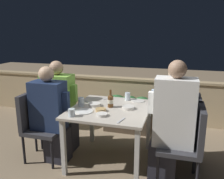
{
  "coord_description": "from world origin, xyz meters",
  "views": [
    {
      "loc": [
        0.81,
        -2.69,
        1.67
      ],
      "look_at": [
        0.0,
        0.08,
        0.95
      ],
      "focal_mm": 38.0,
      "sensor_mm": 36.0,
      "label": 1
    }
  ],
  "objects_px": {
    "chair_right_near": "(190,139)",
    "beer_bottle": "(111,101)",
    "chair_right_far": "(188,125)",
    "person_green_blouse": "(60,106)",
    "person_blue_shirt": "(171,116)",
    "chair_left_near": "(38,120)",
    "person_white_polo": "(171,123)",
    "potted_plant": "(48,100)",
    "person_navy_jumper": "(51,115)",
    "chair_left_far": "(48,112)"
  },
  "relations": [
    {
      "from": "chair_left_near",
      "to": "potted_plant",
      "type": "bearing_deg",
      "value": 113.44
    },
    {
      "from": "chair_left_far",
      "to": "chair_right_far",
      "type": "distance_m",
      "value": 1.92
    },
    {
      "from": "person_navy_jumper",
      "to": "potted_plant",
      "type": "bearing_deg",
      "value": 123.24
    },
    {
      "from": "person_green_blouse",
      "to": "chair_right_far",
      "type": "height_order",
      "value": "person_green_blouse"
    },
    {
      "from": "person_green_blouse",
      "to": "beer_bottle",
      "type": "xyz_separation_m",
      "value": [
        0.77,
        -0.11,
        0.18
      ]
    },
    {
      "from": "person_navy_jumper",
      "to": "chair_right_far",
      "type": "xyz_separation_m",
      "value": [
        1.67,
        0.38,
        -0.1
      ]
    },
    {
      "from": "person_green_blouse",
      "to": "person_blue_shirt",
      "type": "relative_size",
      "value": 1.01
    },
    {
      "from": "person_green_blouse",
      "to": "potted_plant",
      "type": "distance_m",
      "value": 0.84
    },
    {
      "from": "chair_left_near",
      "to": "person_green_blouse",
      "type": "distance_m",
      "value": 0.38
    },
    {
      "from": "person_green_blouse",
      "to": "potted_plant",
      "type": "height_order",
      "value": "person_green_blouse"
    },
    {
      "from": "chair_right_near",
      "to": "person_white_polo",
      "type": "bearing_deg",
      "value": 180.0
    },
    {
      "from": "person_white_polo",
      "to": "chair_right_far",
      "type": "height_order",
      "value": "person_white_polo"
    },
    {
      "from": "person_blue_shirt",
      "to": "chair_right_near",
      "type": "bearing_deg",
      "value": -60.38
    },
    {
      "from": "chair_left_near",
      "to": "chair_right_far",
      "type": "distance_m",
      "value": 1.91
    },
    {
      "from": "person_white_polo",
      "to": "person_navy_jumper",
      "type": "bearing_deg",
      "value": 179.75
    },
    {
      "from": "chair_left_far",
      "to": "beer_bottle",
      "type": "relative_size",
      "value": 3.99
    },
    {
      "from": "person_navy_jumper",
      "to": "beer_bottle",
      "type": "xyz_separation_m",
      "value": [
        0.72,
        0.22,
        0.19
      ]
    },
    {
      "from": "chair_left_near",
      "to": "person_navy_jumper",
      "type": "bearing_deg",
      "value": 0.0
    },
    {
      "from": "person_navy_jumper",
      "to": "chair_right_far",
      "type": "bearing_deg",
      "value": 12.78
    },
    {
      "from": "chair_left_near",
      "to": "potted_plant",
      "type": "height_order",
      "value": "chair_left_near"
    },
    {
      "from": "chair_left_far",
      "to": "potted_plant",
      "type": "bearing_deg",
      "value": 120.82
    },
    {
      "from": "person_navy_jumper",
      "to": "chair_left_far",
      "type": "height_order",
      "value": "person_navy_jumper"
    },
    {
      "from": "chair_left_far",
      "to": "person_blue_shirt",
      "type": "relative_size",
      "value": 0.71
    },
    {
      "from": "person_navy_jumper",
      "to": "chair_left_far",
      "type": "distance_m",
      "value": 0.42
    },
    {
      "from": "chair_left_near",
      "to": "chair_right_near",
      "type": "distance_m",
      "value": 1.89
    },
    {
      "from": "chair_left_far",
      "to": "person_white_polo",
      "type": "relative_size",
      "value": 0.65
    },
    {
      "from": "person_green_blouse",
      "to": "person_white_polo",
      "type": "height_order",
      "value": "person_white_polo"
    },
    {
      "from": "person_blue_shirt",
      "to": "beer_bottle",
      "type": "xyz_separation_m",
      "value": [
        -0.74,
        -0.16,
        0.18
      ]
    },
    {
      "from": "person_white_polo",
      "to": "chair_left_near",
      "type": "bearing_deg",
      "value": 179.78
    },
    {
      "from": "beer_bottle",
      "to": "person_blue_shirt",
      "type": "bearing_deg",
      "value": 12.23
    },
    {
      "from": "chair_right_far",
      "to": "person_green_blouse",
      "type": "bearing_deg",
      "value": -178.28
    },
    {
      "from": "person_green_blouse",
      "to": "beer_bottle",
      "type": "bearing_deg",
      "value": -8.1
    },
    {
      "from": "chair_right_far",
      "to": "potted_plant",
      "type": "distance_m",
      "value": 2.34
    },
    {
      "from": "person_green_blouse",
      "to": "person_white_polo",
      "type": "distance_m",
      "value": 1.56
    },
    {
      "from": "chair_left_near",
      "to": "chair_left_far",
      "type": "relative_size",
      "value": 1.0
    },
    {
      "from": "potted_plant",
      "to": "chair_right_near",
      "type": "bearing_deg",
      "value": -22.21
    },
    {
      "from": "chair_left_far",
      "to": "person_green_blouse",
      "type": "bearing_deg",
      "value": -0.0
    },
    {
      "from": "person_blue_shirt",
      "to": "potted_plant",
      "type": "relative_size",
      "value": 1.56
    },
    {
      "from": "person_navy_jumper",
      "to": "chair_right_near",
      "type": "relative_size",
      "value": 1.39
    },
    {
      "from": "potted_plant",
      "to": "beer_bottle",
      "type": "bearing_deg",
      "value": -28.12
    },
    {
      "from": "chair_right_far",
      "to": "chair_left_far",
      "type": "bearing_deg",
      "value": -178.46
    },
    {
      "from": "potted_plant",
      "to": "person_white_polo",
      "type": "bearing_deg",
      "value": -24.13
    },
    {
      "from": "person_navy_jumper",
      "to": "chair_right_near",
      "type": "distance_m",
      "value": 1.68
    },
    {
      "from": "chair_left_near",
      "to": "person_blue_shirt",
      "type": "height_order",
      "value": "person_blue_shirt"
    },
    {
      "from": "chair_right_far",
      "to": "beer_bottle",
      "type": "height_order",
      "value": "beer_bottle"
    },
    {
      "from": "chair_right_near",
      "to": "beer_bottle",
      "type": "bearing_deg",
      "value": 166.84
    },
    {
      "from": "person_white_polo",
      "to": "potted_plant",
      "type": "relative_size",
      "value": 1.7
    },
    {
      "from": "beer_bottle",
      "to": "chair_left_near",
      "type": "bearing_deg",
      "value": -166.78
    },
    {
      "from": "chair_left_far",
      "to": "person_blue_shirt",
      "type": "bearing_deg",
      "value": 1.72
    },
    {
      "from": "person_green_blouse",
      "to": "person_blue_shirt",
      "type": "distance_m",
      "value": 1.51
    }
  ]
}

